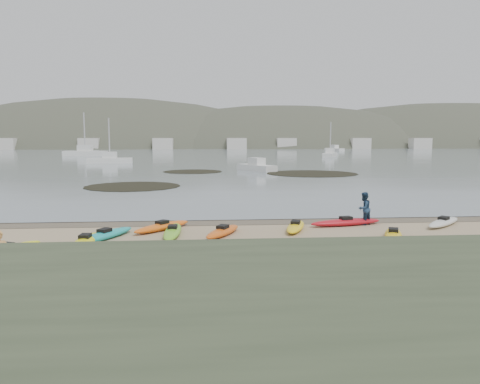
{
  "coord_description": "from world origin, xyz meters",
  "views": [
    {
      "loc": [
        -1.94,
        -24.09,
        4.34
      ],
      "look_at": [
        0.0,
        0.0,
        1.5
      ],
      "focal_mm": 35.0,
      "sensor_mm": 36.0,
      "label": 1
    }
  ],
  "objects": [
    {
      "name": "water",
      "position": [
        0.0,
        300.0,
        0.01
      ],
      "size": [
        1200.0,
        1200.0,
        0.0
      ],
      "primitive_type": "plane",
      "color": "slate",
      "rests_on": "ground"
    },
    {
      "name": "ground",
      "position": [
        0.0,
        0.0,
        0.0
      ],
      "size": [
        600.0,
        600.0,
        0.0
      ],
      "primitive_type": "plane",
      "color": "tan",
      "rests_on": "ground"
    },
    {
      "name": "far_town",
      "position": [
        6.0,
        145.0,
        2.0
      ],
      "size": [
        199.0,
        5.0,
        4.0
      ],
      "color": "beige",
      "rests_on": "ground"
    },
    {
      "name": "kayaks",
      "position": [
        -0.77,
        -3.7,
        0.17
      ],
      "size": [
        21.58,
        7.57,
        0.34
      ],
      "color": "orange",
      "rests_on": "ground"
    },
    {
      "name": "person_west",
      "position": [
        -8.03,
        -9.89,
        0.79
      ],
      "size": [
        0.63,
        0.47,
        1.58
      ],
      "primitive_type": "imported",
      "rotation": [
        0.0,
        0.0,
        0.18
      ],
      "color": "tan",
      "rests_on": "ground"
    },
    {
      "name": "bluff",
      "position": [
        0.0,
        -17.5,
        1.0
      ],
      "size": [
        60.0,
        8.0,
        2.0
      ],
      "primitive_type": "cube",
      "color": "#475138",
      "rests_on": "ground"
    },
    {
      "name": "wet_sand",
      "position": [
        0.0,
        -0.3,
        0.0
      ],
      "size": [
        60.0,
        60.0,
        0.0
      ],
      "primitive_type": "plane",
      "color": "brown",
      "rests_on": "ground"
    },
    {
      "name": "kelp_mats",
      "position": [
        2.27,
        27.55,
        0.03
      ],
      "size": [
        28.65,
        25.18,
        0.04
      ],
      "color": "black",
      "rests_on": "water"
    },
    {
      "name": "far_hills",
      "position": [
        39.38,
        193.97,
        -15.93
      ],
      "size": [
        550.0,
        135.0,
        80.0
      ],
      "color": "#384235",
      "rests_on": "ground"
    },
    {
      "name": "person_east",
      "position": [
        6.04,
        -1.74,
        0.82
      ],
      "size": [
        1.01,
        0.98,
        1.64
      ],
      "primitive_type": "imported",
      "rotation": [
        0.0,
        0.0,
        3.79
      ],
      "color": "navy",
      "rests_on": "ground"
    },
    {
      "name": "moored_boats",
      "position": [
        -1.99,
        79.35,
        0.57
      ],
      "size": [
        74.86,
        89.69,
        1.36
      ],
      "color": "silver",
      "rests_on": "ground"
    }
  ]
}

